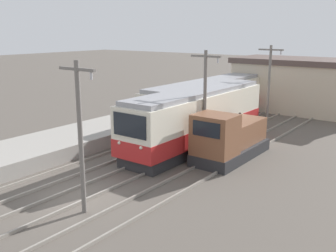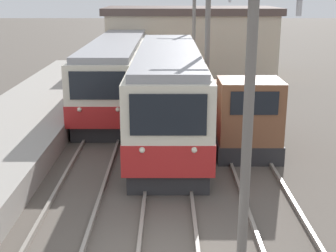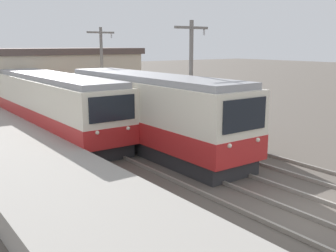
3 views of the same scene
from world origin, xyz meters
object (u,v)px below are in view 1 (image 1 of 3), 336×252
at_px(catenary_mast_near, 80,132).
at_px(catenary_mast_far, 269,83).
at_px(commuter_train_center, 197,120).
at_px(catenary_mast_mid, 205,99).
at_px(commuter_train_left, 208,103).
at_px(shunting_locomotive, 229,139).

distance_m(catenary_mast_near, catenary_mast_far, 19.18).
bearing_deg(catenary_mast_near, catenary_mast_far, 90.00).
height_order(commuter_train_center, catenary_mast_far, catenary_mast_far).
bearing_deg(commuter_train_center, catenary_mast_mid, -45.63).
height_order(catenary_mast_mid, catenary_mast_far, same).
bearing_deg(catenary_mast_near, commuter_train_left, 104.05).
bearing_deg(catenary_mast_far, commuter_train_left, -155.49).
distance_m(shunting_locomotive, catenary_mast_near, 10.36).
distance_m(catenary_mast_near, catenary_mast_mid, 9.59).
bearing_deg(commuter_train_center, catenary_mast_far, 79.39).
distance_m(shunting_locomotive, catenary_mast_far, 9.59).
distance_m(commuter_train_left, catenary_mast_mid, 8.95).
bearing_deg(shunting_locomotive, commuter_train_center, 159.11).
relative_size(commuter_train_left, shunting_locomotive, 2.51).
bearing_deg(catenary_mast_near, commuter_train_center, 97.72).
relative_size(catenary_mast_near, catenary_mast_mid, 1.00).
bearing_deg(catenary_mast_far, shunting_locomotive, -80.78).
bearing_deg(commuter_train_left, catenary_mast_mid, -60.54).
height_order(shunting_locomotive, catenary_mast_mid, catenary_mast_mid).
distance_m(commuter_train_center, catenary_mast_far, 8.37).
xyz_separation_m(shunting_locomotive, catenary_mast_mid, (-1.49, -0.40, 2.30)).
bearing_deg(commuter_train_left, commuter_train_center, -65.29).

